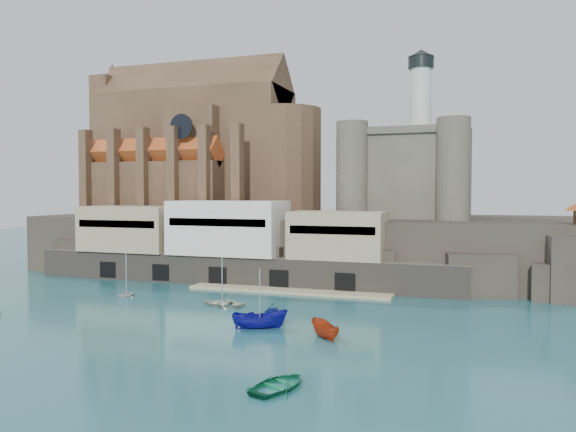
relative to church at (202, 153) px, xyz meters
The scene contains 11 objects.
ground 53.14m from the church, 60.03° to the right, with size 300.00×300.00×0.00m, color #1B525A.
promontory 29.58m from the church, ahead, with size 100.00×36.00×10.00m.
quay 28.37m from the church, 53.41° to the right, with size 70.00×12.00×13.05m.
church is the anchor object (origin of this frame).
castle_keep 40.39m from the church, ahead, with size 21.20×21.20×29.30m.
boat_2 58.82m from the church, 56.33° to the right, with size 2.23×2.29×5.93m, color navy.
boat_3 75.90m from the church, 58.20° to the right, with size 3.96×1.15×5.55m, color #0F6C44.
boat_4 41.89m from the church, 79.49° to the right, with size 2.57×1.57×2.98m, color silver.
boat_5 63.80m from the church, 51.07° to the right, with size 1.84×1.89×4.89m, color #A32E0F.
boat_6 47.23m from the church, 59.26° to the right, with size 4.21×1.22×5.89m, color beige.
boat_7 52.02m from the church, 52.60° to the right, with size 2.24×1.37×2.60m, color navy.
Camera 1 is at (27.77, -58.13, 14.40)m, focal length 35.00 mm.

